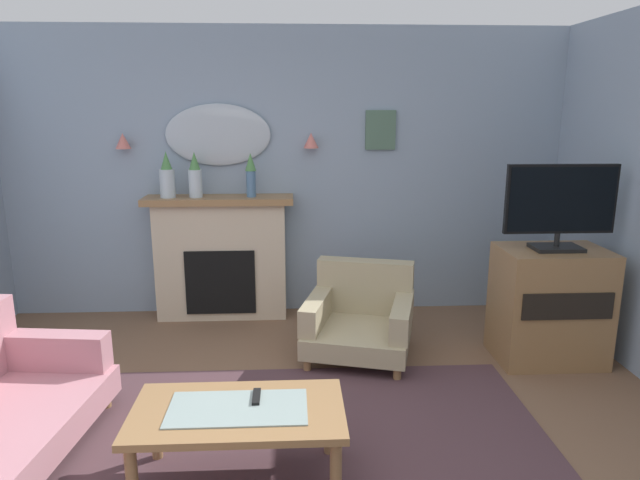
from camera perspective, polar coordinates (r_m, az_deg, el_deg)
wall_back at (r=5.39m, az=-3.56°, el=6.71°), size 6.23×0.10×2.68m
patterned_rug at (r=3.37m, az=-3.68°, el=-22.03°), size 3.20×2.40×0.01m
fireplace at (r=5.36m, az=-9.96°, el=-1.88°), size 1.36×0.36×1.16m
mantel_vase_left at (r=5.27m, az=-15.23°, el=6.11°), size 0.14×0.14×0.41m
mantel_vase_centre at (r=5.22m, az=-12.54°, el=6.30°), size 0.12×0.12×0.41m
mantel_vase_right at (r=5.15m, az=-7.02°, el=6.70°), size 0.10×0.10×0.40m
wall_mirror at (r=5.33m, az=-10.28°, el=10.44°), size 0.96×0.06×0.56m
wall_sconce_left at (r=5.45m, az=-19.34°, el=9.45°), size 0.14×0.14×0.14m
wall_sconce_right at (r=5.24m, az=-0.92°, el=10.05°), size 0.14×0.14×0.14m
framed_picture at (r=5.36m, az=6.15°, el=11.02°), size 0.28×0.03×0.36m
coffee_table at (r=3.09m, az=-8.29°, el=-17.45°), size 1.10×0.60×0.45m
tv_remote at (r=3.13m, az=-6.46°, el=-15.54°), size 0.04×0.16×0.02m
armchair_by_coffee_table at (r=4.61m, az=4.13°, el=-7.72°), size 0.99×1.00×0.71m
tv_cabinet at (r=4.78m, az=22.20°, el=-6.09°), size 0.80×0.57×0.90m
tv_flatscreen at (r=4.57m, az=23.18°, el=3.29°), size 0.84×0.24×0.65m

